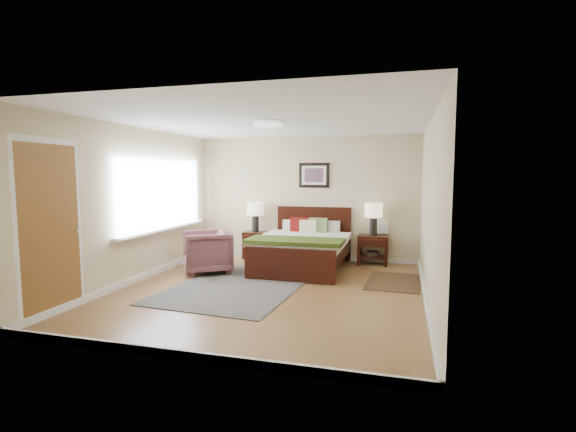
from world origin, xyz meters
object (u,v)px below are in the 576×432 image
object	(u,v)px
bed	(303,243)
rug_persian	(238,286)
lamp_left	(255,211)
nightstand_left	(255,238)
lamp_right	(374,213)
armchair	(207,252)
nightstand_right	(373,246)

from	to	relation	value
bed	rug_persian	xyz separation A→B (m)	(-0.70, -1.47, -0.49)
bed	lamp_left	size ratio (longest dim) A/B	3.24
nightstand_left	lamp_right	size ratio (longest dim) A/B	0.90
armchair	rug_persian	bearing A→B (deg)	17.16
nightstand_left	nightstand_right	size ratio (longest dim) A/B	0.96
rug_persian	bed	bearing A→B (deg)	68.87
nightstand_right	bed	bearing A→B (deg)	-149.04
lamp_left	armchair	distance (m)	1.62
lamp_left	lamp_right	world-z (taller)	lamp_right
nightstand_left	lamp_right	distance (m)	2.47
bed	nightstand_left	world-z (taller)	bed
nightstand_left	bed	bearing A→B (deg)	-31.16
nightstand_left	rug_persian	size ratio (longest dim) A/B	0.21
bed	rug_persian	distance (m)	1.70
nightstand_right	lamp_right	xyz separation A→B (m)	(0.00, 0.01, 0.64)
armchair	rug_persian	world-z (taller)	armchair
rug_persian	armchair	bearing A→B (deg)	143.54
lamp_right	armchair	world-z (taller)	lamp_right
lamp_right	armchair	size ratio (longest dim) A/B	0.74
nightstand_left	armchair	bearing A→B (deg)	-105.29
nightstand_right	lamp_right	world-z (taller)	lamp_right
nightstand_right	rug_persian	bearing A→B (deg)	-131.00
bed	rug_persian	bearing A→B (deg)	-115.42
nightstand_right	armchair	size ratio (longest dim) A/B	0.70
bed	nightstand_left	size ratio (longest dim) A/B	3.60
lamp_left	nightstand_left	bearing A→B (deg)	-90.00
lamp_left	armchair	xyz separation A→B (m)	(-0.39, -1.45, -0.60)
nightstand_left	nightstand_right	world-z (taller)	nightstand_right
armchair	rug_persian	distance (m)	1.22
bed	rug_persian	size ratio (longest dim) A/B	0.75
bed	nightstand_right	size ratio (longest dim) A/B	3.45
nightstand_right	lamp_right	size ratio (longest dim) A/B	0.94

